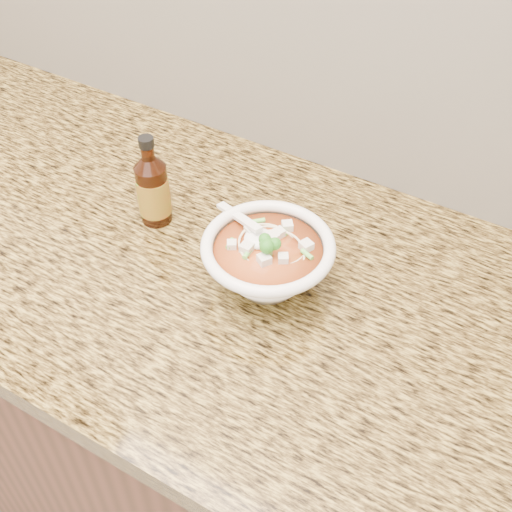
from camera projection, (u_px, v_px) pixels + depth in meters
The scene contains 4 objects.
cabinet at pixel (179, 393), 1.38m from camera, with size 4.00×0.65×0.86m, color #361E10.
counter_slab at pixel (157, 242), 1.06m from camera, with size 4.00×0.68×0.04m, color olive.
soup_bowl at pixel (267, 263), 0.94m from camera, with size 0.21×0.19×0.11m.
hot_sauce_bottle at pixel (153, 190), 1.03m from camera, with size 0.07×0.07×0.16m.
Camera 1 is at (0.53, 1.09, 1.61)m, focal length 45.00 mm.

